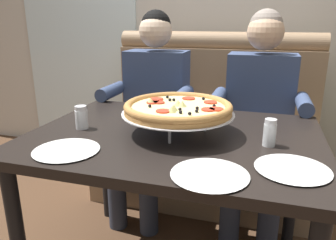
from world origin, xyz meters
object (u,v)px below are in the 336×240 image
object	(u,v)px
diner_left	(152,101)
plate_near_left	(292,167)
diner_right	(259,109)
booth_bench	(209,138)
patio_chair	(109,85)
pizza	(178,108)
plate_far_side	(210,173)
shaker_oregano	(82,119)
dining_table	(174,153)
shaker_parmesan	(270,135)
plate_near_right	(66,149)

from	to	relation	value
diner_left	plate_near_left	xyz separation A→B (m)	(0.80, -0.89, 0.04)
diner_right	booth_bench	bearing A→B (deg)	141.46
plate_near_left	patio_chair	world-z (taller)	patio_chair
pizza	patio_chair	xyz separation A→B (m)	(-1.31, 1.95, -0.33)
diner_right	plate_near_left	distance (m)	0.90
diner_left	plate_near_left	bearing A→B (deg)	-48.00
pizza	plate_far_side	bearing A→B (deg)	-60.82
plate_far_side	shaker_oregano	bearing A→B (deg)	154.64
dining_table	patio_chair	distance (m)	2.36
patio_chair	pizza	bearing A→B (deg)	-56.08
diner_left	shaker_parmesan	distance (m)	1.00
dining_table	plate_far_side	xyz separation A→B (m)	(0.21, -0.35, 0.10)
booth_bench	diner_left	xyz separation A→B (m)	(-0.33, -0.27, 0.31)
booth_bench	diner_right	distance (m)	0.53
diner_left	patio_chair	size ratio (longest dim) A/B	1.48
pizza	shaker_oregano	xyz separation A→B (m)	(-0.43, -0.06, -0.07)
patio_chair	plate_near_right	bearing A→B (deg)	-66.89
pizza	plate_near_left	world-z (taller)	pizza
plate_far_side	dining_table	bearing A→B (deg)	121.47
dining_table	diner_left	bearing A→B (deg)	117.00
diner_right	plate_near_right	bearing A→B (deg)	-124.75
pizza	plate_near_right	size ratio (longest dim) A/B	1.94
shaker_oregano	plate_near_left	distance (m)	0.90
booth_bench	diner_left	world-z (taller)	diner_left
pizza	shaker_parmesan	xyz separation A→B (m)	(0.38, -0.04, -0.07)
plate_near_right	patio_chair	bearing A→B (deg)	113.11
plate_near_left	plate_near_right	distance (m)	0.80
plate_near_left	plate_far_side	xyz separation A→B (m)	(-0.25, -0.12, 0.00)
pizza	plate_near_right	world-z (taller)	pizza
dining_table	diner_right	xyz separation A→B (m)	(0.33, 0.66, 0.06)
dining_table	diner_right	bearing A→B (deg)	63.00
dining_table	pizza	world-z (taller)	pizza
diner_right	shaker_oregano	bearing A→B (deg)	-136.79
booth_bench	dining_table	size ratio (longest dim) A/B	1.21
booth_bench	diner_right	bearing A→B (deg)	-38.54
diner_left	plate_far_side	world-z (taller)	diner_left
shaker_parmesan	plate_far_side	bearing A→B (deg)	-118.74
shaker_oregano	plate_near_right	bearing A→B (deg)	-71.37
patio_chair	plate_far_side	bearing A→B (deg)	-56.79
booth_bench	dining_table	distance (m)	0.96
booth_bench	plate_far_side	size ratio (longest dim) A/B	5.96
plate_near_right	patio_chair	distance (m)	2.47
pizza	patio_chair	distance (m)	2.37
diner_right	pizza	size ratio (longest dim) A/B	2.66
shaker_oregano	plate_far_side	xyz separation A→B (m)	(0.63, -0.30, -0.03)
booth_bench	plate_far_side	distance (m)	1.34
diner_right	plate_far_side	xyz separation A→B (m)	(-0.12, -1.01, 0.04)
dining_table	diner_left	xyz separation A→B (m)	(-0.33, 0.66, 0.06)
diner_right	patio_chair	xyz separation A→B (m)	(-1.63, 1.31, -0.19)
pizza	shaker_parmesan	distance (m)	0.39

